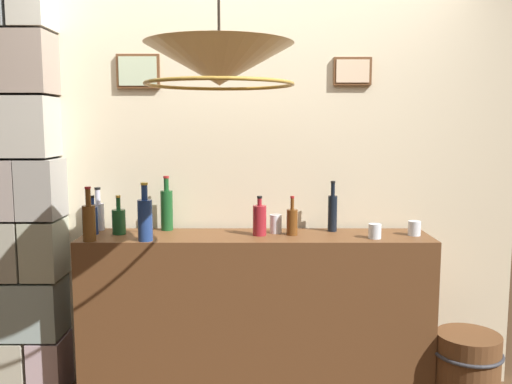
{
  "coord_description": "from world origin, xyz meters",
  "views": [
    {
      "loc": [
        0.0,
        -2.15,
        1.6
      ],
      "look_at": [
        0.0,
        0.77,
        1.24
      ],
      "focal_mm": 37.86,
      "sensor_mm": 36.0,
      "label": 1
    }
  ],
  "objects_px": {
    "glass_tumbler_highball": "(375,231)",
    "pendant_lamp": "(219,66)",
    "liquor_bottle_gin": "(98,214)",
    "liquor_bottle_tequila": "(93,220)",
    "liquor_bottle_scotch": "(89,221)",
    "wooden_barrel": "(467,377)",
    "liquor_bottle_vodka": "(119,221)",
    "glass_tumbler_rocks": "(276,224)",
    "liquor_bottle_whiskey": "(260,220)",
    "liquor_bottle_sherry": "(145,218)",
    "liquor_bottle_vermouth": "(333,212)",
    "glass_tumbler_shot": "(414,228)",
    "liquor_bottle_amaro": "(167,209)",
    "liquor_bottle_rye": "(292,221)"
  },
  "relations": [
    {
      "from": "liquor_bottle_sherry",
      "to": "liquor_bottle_whiskey",
      "type": "xyz_separation_m",
      "value": [
        0.61,
        0.14,
        -0.03
      ]
    },
    {
      "from": "liquor_bottle_tequila",
      "to": "glass_tumbler_highball",
      "type": "bearing_deg",
      "value": -4.17
    },
    {
      "from": "glass_tumbler_shot",
      "to": "pendant_lamp",
      "type": "distance_m",
      "value": 1.47
    },
    {
      "from": "pendant_lamp",
      "to": "liquor_bottle_vermouth",
      "type": "bearing_deg",
      "value": 50.98
    },
    {
      "from": "liquor_bottle_scotch",
      "to": "liquor_bottle_gin",
      "type": "bearing_deg",
      "value": 97.33
    },
    {
      "from": "liquor_bottle_rye",
      "to": "liquor_bottle_whiskey",
      "type": "distance_m",
      "value": 0.18
    },
    {
      "from": "liquor_bottle_amaro",
      "to": "liquor_bottle_tequila",
      "type": "relative_size",
      "value": 1.45
    },
    {
      "from": "liquor_bottle_gin",
      "to": "glass_tumbler_highball",
      "type": "distance_m",
      "value": 1.59
    },
    {
      "from": "liquor_bottle_tequila",
      "to": "liquor_bottle_gin",
      "type": "height_order",
      "value": "liquor_bottle_gin"
    },
    {
      "from": "liquor_bottle_tequila",
      "to": "pendant_lamp",
      "type": "distance_m",
      "value": 1.27
    },
    {
      "from": "liquor_bottle_scotch",
      "to": "liquor_bottle_rye",
      "type": "distance_m",
      "value": 1.1
    },
    {
      "from": "liquor_bottle_vodka",
      "to": "glass_tumbler_highball",
      "type": "xyz_separation_m",
      "value": [
        1.42,
        -0.11,
        -0.04
      ]
    },
    {
      "from": "liquor_bottle_vodka",
      "to": "glass_tumbler_rocks",
      "type": "bearing_deg",
      "value": 2.07
    },
    {
      "from": "liquor_bottle_vermouth",
      "to": "wooden_barrel",
      "type": "bearing_deg",
      "value": -22.79
    },
    {
      "from": "liquor_bottle_sherry",
      "to": "liquor_bottle_gin",
      "type": "xyz_separation_m",
      "value": [
        -0.34,
        0.3,
        -0.03
      ]
    },
    {
      "from": "liquor_bottle_amaro",
      "to": "glass_tumbler_highball",
      "type": "xyz_separation_m",
      "value": [
        1.17,
        -0.23,
        -0.09
      ]
    },
    {
      "from": "glass_tumbler_highball",
      "to": "wooden_barrel",
      "type": "relative_size",
      "value": 0.17
    },
    {
      "from": "liquor_bottle_sherry",
      "to": "glass_tumbler_shot",
      "type": "distance_m",
      "value": 1.48
    },
    {
      "from": "wooden_barrel",
      "to": "glass_tumbler_shot",
      "type": "bearing_deg",
      "value": 145.87
    },
    {
      "from": "liquor_bottle_scotch",
      "to": "glass_tumbler_highball",
      "type": "distance_m",
      "value": 1.54
    },
    {
      "from": "liquor_bottle_sherry",
      "to": "liquor_bottle_gin",
      "type": "distance_m",
      "value": 0.45
    },
    {
      "from": "glass_tumbler_rocks",
      "to": "pendant_lamp",
      "type": "distance_m",
      "value": 1.1
    },
    {
      "from": "glass_tumbler_highball",
      "to": "glass_tumbler_rocks",
      "type": "bearing_deg",
      "value": 164.78
    },
    {
      "from": "glass_tumbler_shot",
      "to": "pendant_lamp",
      "type": "relative_size",
      "value": 0.13
    },
    {
      "from": "wooden_barrel",
      "to": "liquor_bottle_sherry",
      "type": "bearing_deg",
      "value": 178.76
    },
    {
      "from": "liquor_bottle_vodka",
      "to": "glass_tumbler_highball",
      "type": "bearing_deg",
      "value": -4.56
    },
    {
      "from": "liquor_bottle_vermouth",
      "to": "glass_tumbler_shot",
      "type": "height_order",
      "value": "liquor_bottle_vermouth"
    },
    {
      "from": "liquor_bottle_scotch",
      "to": "wooden_barrel",
      "type": "bearing_deg",
      "value": -0.83
    },
    {
      "from": "liquor_bottle_whiskey",
      "to": "glass_tumbler_rocks",
      "type": "relative_size",
      "value": 2.09
    },
    {
      "from": "liquor_bottle_amaro",
      "to": "glass_tumbler_rocks",
      "type": "distance_m",
      "value": 0.64
    },
    {
      "from": "liquor_bottle_sherry",
      "to": "liquor_bottle_vermouth",
      "type": "relative_size",
      "value": 1.06
    },
    {
      "from": "liquor_bottle_vodka",
      "to": "pendant_lamp",
      "type": "height_order",
      "value": "pendant_lamp"
    },
    {
      "from": "liquor_bottle_vodka",
      "to": "pendant_lamp",
      "type": "bearing_deg",
      "value": -46.69
    },
    {
      "from": "liquor_bottle_whiskey",
      "to": "liquor_bottle_gin",
      "type": "bearing_deg",
      "value": 170.84
    },
    {
      "from": "liquor_bottle_tequila",
      "to": "liquor_bottle_rye",
      "type": "relative_size",
      "value": 1.0
    },
    {
      "from": "liquor_bottle_vodka",
      "to": "glass_tumbler_rocks",
      "type": "height_order",
      "value": "liquor_bottle_vodka"
    },
    {
      "from": "liquor_bottle_rye",
      "to": "liquor_bottle_sherry",
      "type": "bearing_deg",
      "value": -169.19
    },
    {
      "from": "liquor_bottle_tequila",
      "to": "wooden_barrel",
      "type": "height_order",
      "value": "liquor_bottle_tequila"
    },
    {
      "from": "liquor_bottle_scotch",
      "to": "glass_tumbler_highball",
      "type": "height_order",
      "value": "liquor_bottle_scotch"
    },
    {
      "from": "glass_tumbler_rocks",
      "to": "pendant_lamp",
      "type": "relative_size",
      "value": 0.17
    },
    {
      "from": "liquor_bottle_vermouth",
      "to": "glass_tumbler_rocks",
      "type": "height_order",
      "value": "liquor_bottle_vermouth"
    },
    {
      "from": "liquor_bottle_sherry",
      "to": "liquor_bottle_vermouth",
      "type": "distance_m",
      "value": 1.06
    },
    {
      "from": "glass_tumbler_highball",
      "to": "glass_tumbler_shot",
      "type": "relative_size",
      "value": 0.98
    },
    {
      "from": "liquor_bottle_amaro",
      "to": "glass_tumbler_shot",
      "type": "height_order",
      "value": "liquor_bottle_amaro"
    },
    {
      "from": "liquor_bottle_vermouth",
      "to": "liquor_bottle_tequila",
      "type": "distance_m",
      "value": 1.37
    },
    {
      "from": "liquor_bottle_tequila",
      "to": "liquor_bottle_whiskey",
      "type": "xyz_separation_m",
      "value": [
        0.94,
        -0.03,
        0.0
      ]
    },
    {
      "from": "pendant_lamp",
      "to": "liquor_bottle_amaro",
      "type": "bearing_deg",
      "value": 115.3
    },
    {
      "from": "glass_tumbler_highball",
      "to": "pendant_lamp",
      "type": "distance_m",
      "value": 1.27
    },
    {
      "from": "glass_tumbler_rocks",
      "to": "wooden_barrel",
      "type": "height_order",
      "value": "glass_tumbler_rocks"
    },
    {
      "from": "liquor_bottle_gin",
      "to": "liquor_bottle_tequila",
      "type": "bearing_deg",
      "value": -87.6
    }
  ]
}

